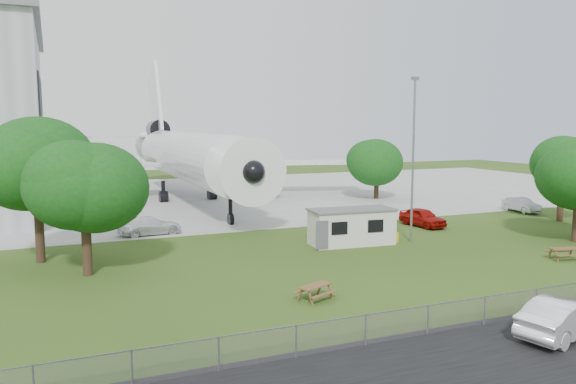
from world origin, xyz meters
name	(u,v)px	position (x,y,z in m)	size (l,w,h in m)	color
ground	(356,274)	(0.00, 0.00, 0.00)	(160.00, 160.00, 0.00)	#425E1E
asphalt_strip	(529,359)	(0.00, -13.00, 0.01)	(120.00, 8.00, 0.02)	black
concrete_apron	(199,197)	(0.00, 38.00, 0.01)	(120.00, 46.00, 0.03)	#B7B7B2
airliner	(186,154)	(-2.00, 35.86, 5.27)	(46.36, 47.73, 17.69)	white
site_cabin	(352,226)	(3.80, 7.32, 1.31)	(6.85, 3.21, 2.62)	beige
picnic_west	(315,300)	(-4.30, -3.44, 0.00)	(1.80, 1.50, 0.76)	brown
picnic_east	(563,260)	(14.20, -2.14, 0.00)	(1.80, 1.50, 0.76)	brown
fence	(466,328)	(0.00, -9.50, 0.00)	(58.00, 0.04, 1.30)	gray
lamp_mast	(413,162)	(8.20, 6.20, 6.00)	(0.16, 0.16, 12.00)	slate
tree_west_big	(36,168)	(-17.09, 10.27, 6.03)	(7.41, 7.41, 9.75)	#382619
tree_west_small	(84,188)	(-14.52, 5.87, 5.11)	(6.53, 6.53, 8.39)	#382619
tree_east_back	(563,162)	(25.88, 8.50, 5.38)	(6.56, 6.56, 8.67)	#382619
tree_far_apron	(377,161)	(18.72, 28.08, 4.38)	(6.63, 6.63, 7.71)	#382619
car_centre_sedan	(564,317)	(3.09, -11.82, 0.82)	(1.74, 4.98, 1.64)	white
car_ne_hatch	(422,217)	(12.91, 11.23, 0.78)	(1.85, 4.59, 1.56)	#960D07
car_ne_sedan	(521,205)	(26.79, 13.91, 0.71)	(1.50, 4.29, 1.41)	#A9ACB1
car_apron_van	(150,226)	(-9.25, 16.57, 0.72)	(2.02, 4.97, 1.44)	white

